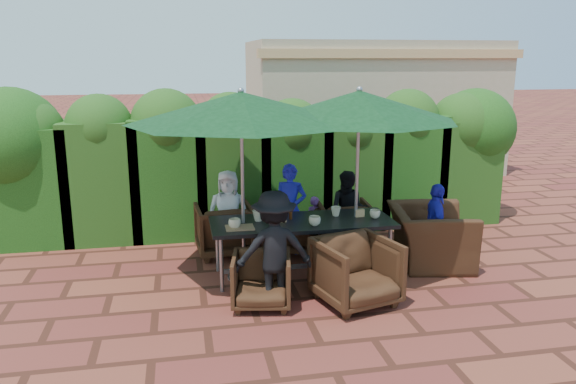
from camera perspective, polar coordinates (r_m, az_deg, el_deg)
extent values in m
plane|color=brown|center=(7.33, 0.12, -9.06)|extent=(80.00, 80.00, 0.00)
cube|color=black|center=(7.30, 1.44, -3.10)|extent=(2.37, 0.90, 0.05)
cube|color=gray|center=(7.50, 1.41, -7.54)|extent=(2.17, 0.05, 0.05)
cylinder|color=gray|center=(6.95, -6.77, -7.35)|extent=(0.05, 0.05, 0.70)
cylinder|color=gray|center=(7.61, -7.18, -5.49)|extent=(0.05, 0.05, 0.70)
cylinder|color=gray|center=(7.41, 10.27, -6.13)|extent=(0.05, 0.05, 0.70)
cylinder|color=gray|center=(8.03, 8.47, -4.51)|extent=(0.05, 0.05, 0.70)
cylinder|color=gray|center=(7.47, -4.46, -8.53)|extent=(0.44, 0.44, 0.03)
cylinder|color=gray|center=(7.11, -4.63, 0.36)|extent=(0.04, 0.04, 2.40)
cone|color=black|center=(6.95, -4.79, 8.57)|extent=(2.85, 2.85, 0.38)
sphere|color=gray|center=(6.94, -4.83, 10.22)|extent=(0.08, 0.08, 0.08)
cylinder|color=gray|center=(7.75, 6.75, -7.74)|extent=(0.44, 0.44, 0.03)
cylinder|color=gray|center=(7.41, 7.00, 0.84)|extent=(0.04, 0.04, 2.40)
cone|color=black|center=(7.26, 7.23, 8.72)|extent=(2.56, 2.56, 0.38)
sphere|color=gray|center=(7.24, 7.28, 10.29)|extent=(0.08, 0.08, 0.08)
imported|color=black|center=(8.23, -6.49, -3.55)|extent=(0.85, 0.80, 0.82)
imported|color=black|center=(8.31, 0.43, -3.76)|extent=(0.88, 0.86, 0.69)
imported|color=black|center=(8.50, 5.66, -3.10)|extent=(0.82, 0.77, 0.78)
imported|color=black|center=(6.54, -2.71, -8.69)|extent=(0.77, 0.73, 0.69)
imported|color=black|center=(6.61, 6.97, -7.73)|extent=(1.02, 0.98, 0.86)
imported|color=black|center=(8.04, 14.29, -3.47)|extent=(0.99, 1.32, 1.05)
imported|color=silver|center=(8.16, -6.09, -2.12)|extent=(0.66, 0.46, 1.25)
imported|color=#2222B9|center=(8.18, 0.21, -1.75)|extent=(0.59, 0.54, 1.32)
imported|color=black|center=(8.37, 6.18, -1.92)|extent=(0.67, 0.56, 1.20)
imported|color=black|center=(6.40, -1.42, -5.89)|extent=(0.88, 0.40, 1.37)
imported|color=#2222B9|center=(7.89, 14.74, -3.35)|extent=(0.48, 0.74, 1.17)
imported|color=#C9476E|center=(8.34, -2.44, -3.31)|extent=(0.35, 0.32, 0.80)
imported|color=#944EAA|center=(8.54, 2.78, -3.02)|extent=(0.28, 0.23, 0.77)
imported|color=green|center=(11.59, 5.09, 4.08)|extent=(1.83, 1.30, 1.86)
imported|color=#C9476E|center=(12.00, 8.92, 3.53)|extent=(0.86, 0.74, 1.54)
imported|color=gray|center=(11.97, 12.32, 3.75)|extent=(1.07, 1.16, 1.70)
imported|color=beige|center=(6.99, -5.45, -3.20)|extent=(0.15, 0.15, 0.12)
imported|color=beige|center=(7.27, -3.03, -2.40)|extent=(0.15, 0.15, 0.14)
imported|color=beige|center=(7.08, 2.73, -2.94)|extent=(0.15, 0.15, 0.12)
imported|color=beige|center=(7.51, 4.88, -1.97)|extent=(0.13, 0.13, 0.13)
imported|color=beige|center=(7.48, 8.82, -2.22)|extent=(0.14, 0.14, 0.11)
cylinder|color=#B20C0A|center=(7.31, -0.31, -2.19)|extent=(0.04, 0.04, 0.17)
cylinder|color=#4C230C|center=(7.33, 0.26, -2.14)|extent=(0.04, 0.04, 0.17)
cube|color=#A1754E|center=(6.99, -4.92, -3.62)|extent=(0.35, 0.25, 0.02)
cube|color=tan|center=(7.23, -0.64, -2.66)|extent=(0.12, 0.06, 0.10)
cube|color=tan|center=(7.52, 7.29, -2.14)|extent=(0.12, 0.06, 0.10)
cube|color=#16380F|center=(9.40, -24.25, 0.57)|extent=(1.15, 0.95, 1.81)
sphere|color=#16380F|center=(9.27, -24.73, 5.41)|extent=(1.03, 1.03, 1.03)
cube|color=#16380F|center=(9.21, -18.22, 1.08)|extent=(1.15, 0.95, 1.88)
sphere|color=#16380F|center=(9.08, -18.61, 6.25)|extent=(1.02, 1.02, 1.02)
cube|color=#16380F|center=(9.13, -12.00, 1.45)|extent=(1.15, 0.95, 1.90)
sphere|color=#16380F|center=(9.00, -12.26, 6.76)|extent=(1.11, 1.11, 1.11)
cube|color=#16380F|center=(9.17, -5.74, 1.67)|extent=(1.15, 0.95, 1.89)
sphere|color=#16380F|center=(9.04, -5.86, 6.91)|extent=(1.01, 1.01, 1.01)
cube|color=#16380F|center=(9.33, 0.40, 1.50)|extent=(1.15, 0.95, 1.75)
sphere|color=#16380F|center=(9.20, 0.41, 6.21)|extent=(1.06, 1.06, 1.06)
cube|color=#16380F|center=(9.57, 6.28, 1.74)|extent=(1.15, 0.95, 1.75)
sphere|color=#16380F|center=(9.44, 6.40, 6.35)|extent=(1.06, 1.06, 1.06)
cube|color=#16380F|center=(9.90, 11.83, 2.30)|extent=(1.15, 0.95, 1.88)
sphere|color=#16380F|center=(9.77, 12.07, 7.13)|extent=(1.06, 1.06, 1.06)
cube|color=#16380F|center=(10.33, 16.94, 2.16)|extent=(1.15, 0.95, 1.77)
sphere|color=#16380F|center=(10.22, 17.24, 6.47)|extent=(1.13, 1.13, 1.13)
sphere|color=#16380F|center=(9.45, -26.30, 4.74)|extent=(1.60, 1.60, 1.60)
sphere|color=#16380F|center=(10.46, 18.42, 6.15)|extent=(1.40, 1.40, 1.40)
cube|color=tan|center=(14.51, 8.45, 8.56)|extent=(6.00, 3.00, 3.20)
cube|color=tan|center=(13.11, 10.80, 13.64)|extent=(6.20, 0.25, 0.20)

